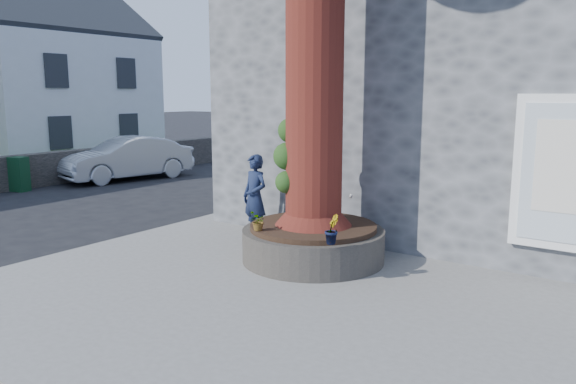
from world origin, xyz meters
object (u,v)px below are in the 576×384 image
Objects in this scene: woman at (347,196)px; car_silver at (127,158)px; a_board_sign at (18,174)px; man at (255,197)px; planter at (313,243)px.

car_silver is at bearing -150.43° from woman.
woman reaches higher than car_silver.
car_silver reaches higher than a_board_sign.
man is 0.95× the size of woman.
car_silver is (-9.93, 2.99, -0.25)m from woman.
man is at bearing 160.36° from planter.
a_board_sign is (-9.22, 0.58, -0.41)m from man.
a_board_sign is at bearing 173.84° from planter.
man is 1.71m from woman.
a_board_sign is (-0.75, -3.30, -0.20)m from car_silver.
woman is at bearing -9.85° from a_board_sign.
a_board_sign is at bearing -90.48° from car_silver.
planter is at bearing -17.66° from a_board_sign.
car_silver is at bearing 156.18° from planter.
car_silver is (-8.46, 3.88, -0.21)m from man.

